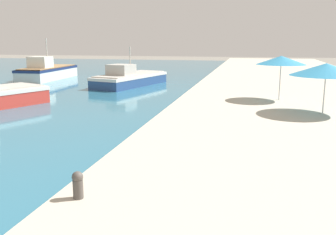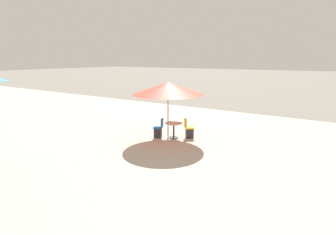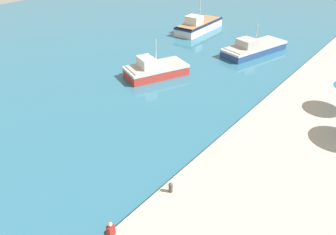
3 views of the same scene
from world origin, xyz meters
The scene contains 6 objects.
water_basin centered at (-28.00, 37.00, 0.02)m, with size 56.00×90.00×0.04m.
fishing_boat_near centered at (-11.37, 25.13, 0.81)m, with size 5.17×6.96×3.86m.
fishing_boat_mid centered at (-6.46, 37.64, 0.75)m, with size 5.08×9.18×3.54m.
fishing_boat_far centered at (-16.80, 41.11, 0.89)m, with size 3.29×8.90×4.32m.
person_at_quay centered at (0.25, 8.15, 1.01)m, with size 0.55×0.36×1.01m.
mooring_bollard centered at (0.64, 12.44, 0.92)m, with size 0.26×0.26×0.65m.
Camera 3 is at (9.18, 1.49, 14.04)m, focal length 35.00 mm.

